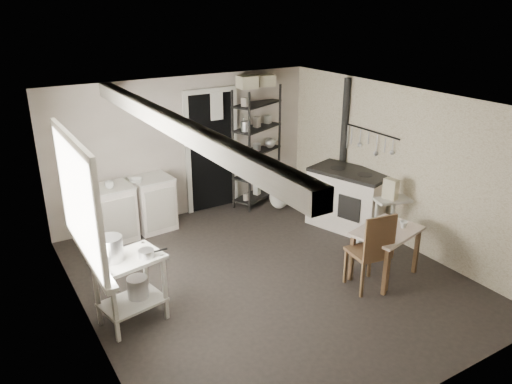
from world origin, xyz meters
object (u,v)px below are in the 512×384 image
prep_table (131,291)px  work_table (385,250)px  stove (348,201)px  base_cabinets (133,206)px  chair (368,252)px  shelf_rack (257,151)px  stockpot (110,250)px  flour_sack (280,195)px

prep_table → work_table: bearing=-13.3°
prep_table → stove: size_ratio=0.68×
stove → work_table: 1.55m
base_cabinets → chair: bearing=-61.4°
stove → prep_table: bearing=172.8°
shelf_rack → chair: size_ratio=1.95×
prep_table → shelf_rack: 3.88m
prep_table → shelf_rack: shelf_rack is taller
work_table → stockpot: bearing=166.7°
base_cabinets → flour_sack: bearing=-12.5°
prep_table → chair: 2.87m
flour_sack → chair: bearing=-100.3°
prep_table → flour_sack: 3.74m
stockpot → prep_table: bearing=-12.7°
prep_table → base_cabinets: base_cabinets is taller
stockpot → stove: bearing=9.4°
chair → work_table: bearing=18.9°
shelf_rack → stove: 1.86m
stockpot → chair: (2.91, -0.85, -0.45)m
work_table → flour_sack: bearing=87.6°
prep_table → stockpot: (-0.17, 0.04, 0.54)m
stove → chair: bearing=-141.1°
stove → chair: 1.79m
work_table → chair: chair is taller
stockpot → work_table: stockpot is taller
base_cabinets → shelf_rack: (2.29, 0.12, 0.49)m
prep_table → chair: (2.75, -0.81, 0.08)m
prep_table → flour_sack: bearing=30.0°
prep_table → base_cabinets: size_ratio=0.63×
prep_table → stove: bearing=10.3°
stockpot → base_cabinets: (0.93, 2.17, -0.48)m
stockpot → chair: stockpot is taller
flour_sack → work_table: bearing=-92.4°
base_cabinets → work_table: 3.78m
work_table → stove: bearing=66.8°
prep_table → base_cabinets: (0.76, 2.21, 0.06)m
stockpot → shelf_rack: (3.22, 2.29, 0.01)m
chair → flour_sack: 2.74m
stockpot → stove: stockpot is taller
base_cabinets → flour_sack: 2.51m
work_table → chair: size_ratio=0.84×
shelf_rack → chair: 3.19m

